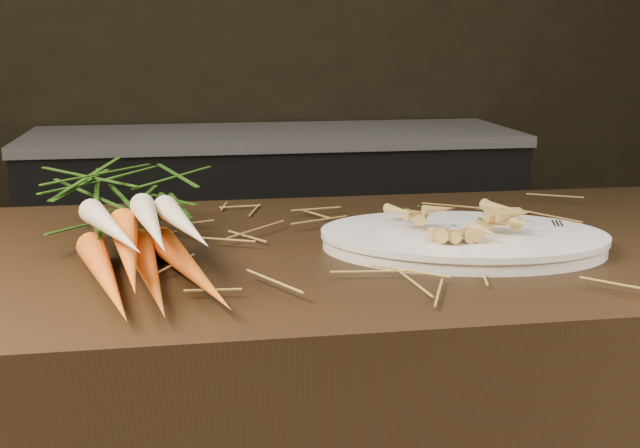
{
  "coord_description": "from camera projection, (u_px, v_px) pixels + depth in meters",
  "views": [
    {
      "loc": [
        -0.01,
        -0.81,
        1.2
      ],
      "look_at": [
        0.15,
        0.19,
        0.96
      ],
      "focal_mm": 45.0,
      "sensor_mm": 36.0,
      "label": 1
    }
  ],
  "objects": [
    {
      "name": "straw_bedding",
      "position": [
        202.0,
        245.0,
        1.14
      ],
      "size": [
        1.4,
        0.6,
        0.02
      ],
      "primitive_type": null,
      "color": "#A38A3F",
      "rests_on": "main_counter"
    },
    {
      "name": "roasted_veg_heap",
      "position": [
        464.0,
        220.0,
        1.14
      ],
      "size": [
        0.23,
        0.19,
        0.04
      ],
      "primitive_type": null,
      "rotation": [
        0.0,
        0.0,
        -0.25
      ],
      "color": "#AA7A3E",
      "rests_on": "serving_platter"
    },
    {
      "name": "serving_platter",
      "position": [
        463.0,
        242.0,
        1.15
      ],
      "size": [
        0.46,
        0.36,
        0.02
      ],
      "primitive_type": null,
      "rotation": [
        0.0,
        0.0,
        -0.25
      ],
      "color": "white",
      "rests_on": "main_counter"
    },
    {
      "name": "back_counter",
      "position": [
        275.0,
        239.0,
        3.1
      ],
      "size": [
        1.82,
        0.62,
        0.84
      ],
      "color": "black",
      "rests_on": "ground"
    },
    {
      "name": "root_veg_bunch",
      "position": [
        133.0,
        219.0,
        1.11
      ],
      "size": [
        0.27,
        0.59,
        0.11
      ],
      "rotation": [
        0.0,
        0.0,
        0.16
      ],
      "color": "#E34E09",
      "rests_on": "main_counter"
    },
    {
      "name": "serving_fork",
      "position": [
        568.0,
        239.0,
        1.12
      ],
      "size": [
        0.06,
        0.15,
        0.0
      ],
      "primitive_type": "cube",
      "rotation": [
        0.0,
        0.0,
        -0.32
      ],
      "color": "silver",
      "rests_on": "serving_platter"
    }
  ]
}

